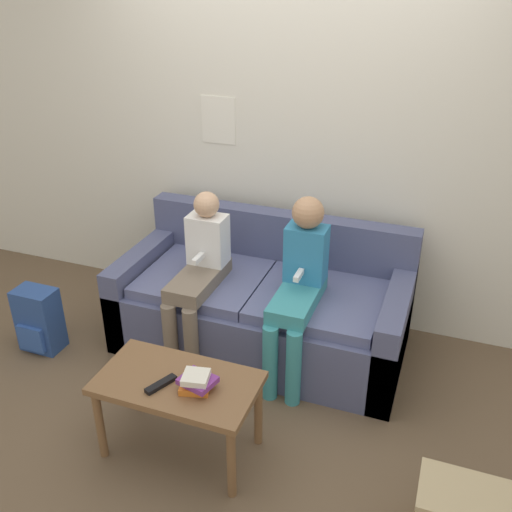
{
  "coord_description": "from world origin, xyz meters",
  "views": [
    {
      "loc": [
        1.06,
        -2.43,
        2.29
      ],
      "look_at": [
        0.0,
        0.42,
        0.72
      ],
      "focal_mm": 40.0,
      "sensor_mm": 36.0,
      "label": 1
    }
  ],
  "objects_px": {
    "person_left": "(199,271)",
    "person_right": "(299,282)",
    "tv_remote": "(161,384)",
    "backpack": "(39,320)",
    "couch": "(263,306)",
    "coffee_table": "(178,390)"
  },
  "relations": [
    {
      "from": "backpack",
      "to": "couch",
      "type": "bearing_deg",
      "value": 22.76
    },
    {
      "from": "person_left",
      "to": "person_right",
      "type": "distance_m",
      "value": 0.64
    },
    {
      "from": "person_right",
      "to": "tv_remote",
      "type": "distance_m",
      "value": 1.02
    },
    {
      "from": "coffee_table",
      "to": "couch",
      "type": "bearing_deg",
      "value": 85.78
    },
    {
      "from": "coffee_table",
      "to": "tv_remote",
      "type": "xyz_separation_m",
      "value": [
        -0.05,
        -0.07,
        0.07
      ]
    },
    {
      "from": "couch",
      "to": "backpack",
      "type": "relative_size",
      "value": 4.22
    },
    {
      "from": "person_right",
      "to": "tv_remote",
      "type": "relative_size",
      "value": 6.47
    },
    {
      "from": "person_left",
      "to": "person_right",
      "type": "bearing_deg",
      "value": 1.19
    },
    {
      "from": "person_right",
      "to": "backpack",
      "type": "xyz_separation_m",
      "value": [
        -1.64,
        -0.37,
        -0.42
      ]
    },
    {
      "from": "coffee_table",
      "to": "person_right",
      "type": "bearing_deg",
      "value": 66.42
    },
    {
      "from": "person_left",
      "to": "tv_remote",
      "type": "distance_m",
      "value": 0.93
    },
    {
      "from": "coffee_table",
      "to": "person_left",
      "type": "distance_m",
      "value": 0.9
    },
    {
      "from": "person_left",
      "to": "person_right",
      "type": "xyz_separation_m",
      "value": [
        0.64,
        0.01,
        0.04
      ]
    },
    {
      "from": "tv_remote",
      "to": "person_left",
      "type": "bearing_deg",
      "value": 127.91
    },
    {
      "from": "backpack",
      "to": "tv_remote",
      "type": "bearing_deg",
      "value": -24.01
    },
    {
      "from": "couch",
      "to": "backpack",
      "type": "xyz_separation_m",
      "value": [
        -1.35,
        -0.57,
        -0.07
      ]
    },
    {
      "from": "coffee_table",
      "to": "person_right",
      "type": "xyz_separation_m",
      "value": [
        0.37,
        0.85,
        0.24
      ]
    },
    {
      "from": "tv_remote",
      "to": "backpack",
      "type": "relative_size",
      "value": 0.39
    },
    {
      "from": "couch",
      "to": "tv_remote",
      "type": "relative_size",
      "value": 10.73
    },
    {
      "from": "couch",
      "to": "tv_remote",
      "type": "bearing_deg",
      "value": -96.68
    },
    {
      "from": "person_right",
      "to": "tv_remote",
      "type": "bearing_deg",
      "value": -114.83
    },
    {
      "from": "person_left",
      "to": "backpack",
      "type": "xyz_separation_m",
      "value": [
        -1.0,
        -0.35,
        -0.38
      ]
    }
  ]
}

